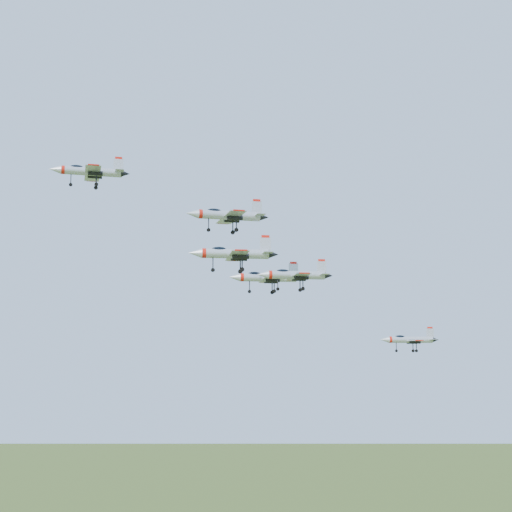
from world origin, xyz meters
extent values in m
cylinder|color=#B2B6BF|center=(-22.23, 10.05, 153.59)|extent=(10.06, 1.60, 1.45)
cone|color=#B2B6BF|center=(-28.26, 10.14, 153.59)|extent=(2.03, 1.48, 1.45)
cone|color=black|center=(-16.43, 9.97, 153.59)|extent=(1.58, 1.26, 1.23)
ellipsoid|color=black|center=(-24.69, 10.09, 154.14)|extent=(2.47, 1.08, 0.92)
cube|color=#B2B6BF|center=(-22.06, 6.92, 153.31)|extent=(2.64, 4.95, 0.16)
cube|color=#B2B6BF|center=(-21.96, 13.17, 153.31)|extent=(2.64, 4.95, 0.16)
cube|color=#B2B6BF|center=(-17.66, 9.98, 155.10)|extent=(1.68, 0.16, 2.34)
cube|color=red|center=(-17.66, 9.98, 156.33)|extent=(1.23, 0.17, 0.39)
cylinder|color=#B2B6BF|center=(-0.83, -3.06, 144.49)|extent=(10.08, 1.48, 1.46)
cone|color=#B2B6BF|center=(-6.88, -3.04, 144.49)|extent=(2.02, 1.46, 1.46)
cone|color=black|center=(4.99, -3.07, 144.49)|extent=(1.57, 1.24, 1.24)
ellipsoid|color=black|center=(-3.29, -3.05, 145.04)|extent=(2.47, 1.05, 0.92)
cube|color=#B2B6BF|center=(-0.61, -6.20, 144.21)|extent=(2.59, 4.93, 0.16)
cube|color=#B2B6BF|center=(-0.60, 0.08, 144.21)|extent=(2.59, 4.93, 0.16)
cube|color=#B2B6BF|center=(3.76, -3.07, 146.00)|extent=(1.68, 0.14, 2.35)
cube|color=red|center=(3.76, -3.07, 147.23)|extent=(1.23, 0.16, 0.39)
cylinder|color=#B2B6BF|center=(-3.86, -19.88, 135.82)|extent=(9.17, 2.49, 1.31)
cone|color=#B2B6BF|center=(-9.26, -19.17, 135.82)|extent=(1.97, 1.54, 1.31)
cone|color=black|center=(1.33, -20.57, 135.82)|extent=(1.55, 1.29, 1.11)
ellipsoid|color=black|center=(-6.06, -19.59, 136.31)|extent=(2.32, 1.22, 0.83)
cube|color=#B2B6BF|center=(-4.03, -22.71, 135.56)|extent=(2.88, 4.70, 0.14)
cube|color=#B2B6BF|center=(-3.29, -17.11, 135.56)|extent=(2.88, 4.70, 0.14)
cube|color=#B2B6BF|center=(0.23, -20.42, 137.18)|extent=(1.51, 0.32, 2.12)
cube|color=red|center=(0.23, -20.42, 138.29)|extent=(1.12, 0.29, 0.35)
cylinder|color=#B2B6BF|center=(7.53, 3.27, 135.33)|extent=(9.73, 2.71, 1.39)
cone|color=#B2B6BF|center=(1.80, 4.07, 135.33)|extent=(2.10, 1.64, 1.39)
cone|color=black|center=(13.04, 2.51, 135.33)|extent=(1.65, 1.38, 1.18)
ellipsoid|color=black|center=(5.19, 3.60, 135.86)|extent=(2.47, 1.32, 0.88)
cube|color=#B2B6BF|center=(7.32, 0.28, 135.07)|extent=(3.09, 5.00, 0.15)
cube|color=#B2B6BF|center=(8.15, 6.21, 135.07)|extent=(3.09, 5.00, 0.15)
cube|color=#B2B6BF|center=(11.87, 2.67, 136.78)|extent=(1.61, 0.35, 2.25)
cube|color=red|center=(11.87, 2.67, 137.96)|extent=(1.19, 0.31, 0.37)
cylinder|color=#B2B6BF|center=(7.14, -13.01, 133.98)|extent=(8.53, 2.24, 1.22)
cone|color=#B2B6BF|center=(2.11, -12.39, 133.98)|extent=(1.83, 1.42, 1.22)
cone|color=black|center=(11.99, -13.60, 133.98)|extent=(1.43, 1.19, 1.04)
ellipsoid|color=black|center=(5.09, -12.76, 134.44)|extent=(2.16, 1.12, 0.77)
cube|color=#B2B6BF|center=(7.01, -15.64, 133.75)|extent=(2.65, 4.36, 0.13)
cube|color=#B2B6BF|center=(7.65, -10.42, 133.75)|extent=(2.65, 4.36, 0.13)
cube|color=#B2B6BF|center=(10.96, -13.48, 135.25)|extent=(1.41, 0.28, 1.97)
cube|color=red|center=(10.96, -13.48, 136.28)|extent=(1.04, 0.26, 0.33)
cylinder|color=#B2B6BF|center=(33.73, 2.82, 124.96)|extent=(7.95, 2.53, 1.14)
cone|color=#B2B6BF|center=(29.08, 3.67, 124.96)|extent=(1.75, 1.40, 1.14)
cone|color=black|center=(38.20, 2.01, 124.96)|extent=(1.38, 1.17, 0.97)
ellipsoid|color=black|center=(31.83, 3.17, 125.39)|extent=(2.04, 1.15, 0.72)
cube|color=#B2B6BF|center=(33.46, 0.38, 124.74)|extent=(2.67, 4.15, 0.12)
cube|color=#B2B6BF|center=(34.34, 5.20, 124.74)|extent=(2.67, 4.15, 0.12)
cube|color=#B2B6BF|center=(37.26, 2.18, 126.14)|extent=(1.31, 0.34, 1.84)
cube|color=red|center=(37.26, 2.18, 127.11)|extent=(0.97, 0.29, 0.31)
camera|label=1|loc=(-26.31, -112.64, 122.10)|focal=50.00mm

